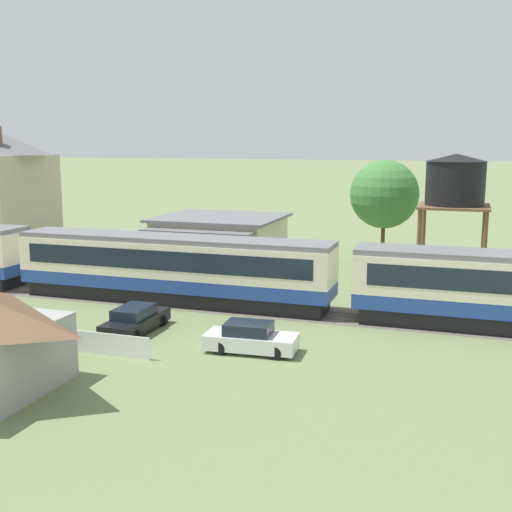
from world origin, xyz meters
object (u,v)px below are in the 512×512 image
(water_tower, at_px, (455,183))
(parked_car_black, at_px, (135,320))
(yard_tree_0, at_px, (384,194))
(parked_car_white, at_px, (250,338))
(passenger_train, at_px, (176,266))
(station_building, at_px, (220,241))

(water_tower, distance_m, parked_car_black, 22.41)
(yard_tree_0, bearing_deg, water_tower, -46.39)
(water_tower, bearing_deg, parked_car_black, -134.66)
(water_tower, xyz_separation_m, parked_car_black, (-15.09, -15.27, -6.41))
(parked_car_white, bearing_deg, yard_tree_0, 77.87)
(passenger_train, bearing_deg, parked_car_white, -45.51)
(station_building, xyz_separation_m, parked_car_black, (2.29, -17.77, -1.37))
(station_building, relative_size, parked_car_black, 2.11)
(parked_car_white, xyz_separation_m, yard_tree_0, (3.22, 21.83, 5.12))
(water_tower, relative_size, parked_car_white, 2.04)
(parked_car_black, bearing_deg, station_building, 7.63)
(yard_tree_0, bearing_deg, station_building, -166.36)
(station_building, height_order, parked_car_black, station_building)
(station_building, distance_m, water_tower, 18.27)
(parked_car_white, distance_m, parked_car_black, 6.76)
(parked_car_white, height_order, parked_car_black, parked_car_white)
(yard_tree_0, bearing_deg, parked_car_white, -98.39)
(water_tower, bearing_deg, yard_tree_0, 133.61)
(passenger_train, xyz_separation_m, station_building, (-1.64, 11.41, -0.25))
(station_building, bearing_deg, parked_car_black, -82.64)
(water_tower, height_order, yard_tree_0, water_tower)
(yard_tree_0, bearing_deg, passenger_train, -126.28)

